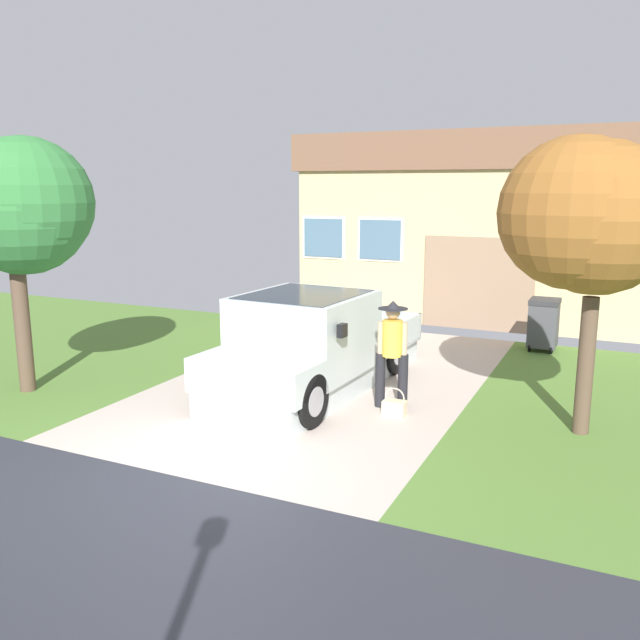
# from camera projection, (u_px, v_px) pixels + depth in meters

# --- Properties ---
(ground) EXTENTS (29.20, 18.60, 0.18)m
(ground) POSITION_uv_depth(u_px,v_px,m) (56.00, 553.00, 6.29)
(ground) COLOR #BEADA1
(pickup_truck) EXTENTS (2.19, 5.10, 1.71)m
(pickup_truck) POSITION_uv_depth(u_px,v_px,m) (309.00, 347.00, 11.09)
(pickup_truck) COLOR silver
(pickup_truck) RESTS_ON ground
(person_with_hat) EXTENTS (0.51, 0.46, 1.72)m
(person_with_hat) POSITION_uv_depth(u_px,v_px,m) (392.00, 348.00, 10.23)
(person_with_hat) COLOR black
(person_with_hat) RESTS_ON ground
(handbag) EXTENTS (0.34, 0.22, 0.43)m
(handbag) POSITION_uv_depth(u_px,v_px,m) (394.00, 407.00, 10.03)
(handbag) COLOR beige
(handbag) RESTS_ON ground
(house_with_garage) EXTENTS (9.18, 5.41, 4.78)m
(house_with_garage) POSITION_uv_depth(u_px,v_px,m) (484.00, 224.00, 18.12)
(house_with_garage) COLOR #CBB482
(house_with_garage) RESTS_ON ground
(front_yard_tree) EXTENTS (2.24, 2.21, 4.26)m
(front_yard_tree) POSITION_uv_depth(u_px,v_px,m) (24.00, 207.00, 10.74)
(front_yard_tree) COLOR brown
(front_yard_tree) RESTS_ON ground
(neighbor_tree) EXTENTS (2.31, 2.12, 4.12)m
(neighbor_tree) POSITION_uv_depth(u_px,v_px,m) (587.00, 216.00, 8.65)
(neighbor_tree) COLOR brown
(neighbor_tree) RESTS_ON ground
(wheeled_trash_bin) EXTENTS (0.60, 0.72, 1.11)m
(wheeled_trash_bin) POSITION_uv_depth(u_px,v_px,m) (544.00, 323.00, 13.96)
(wheeled_trash_bin) COLOR #424247
(wheeled_trash_bin) RESTS_ON ground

